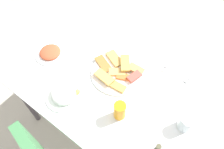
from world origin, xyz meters
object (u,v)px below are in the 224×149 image
object	(u,v)px
dining_table	(109,86)
spoon	(174,76)
pide_platter	(117,72)
salad_plate_greens	(50,53)
soda_can	(120,111)
drinking_glass	(186,123)
salad_plate_rice	(64,94)
paper_napkin	(175,74)
fork	(177,72)

from	to	relation	value
dining_table	spoon	distance (m)	0.43
pide_platter	salad_plate_greens	bearing A→B (deg)	18.05
soda_can	drinking_glass	size ratio (longest dim) A/B	1.21
dining_table	drinking_glass	size ratio (longest dim) A/B	12.10
salad_plate_greens	salad_plate_rice	world-z (taller)	salad_plate_rice
salad_plate_greens	soda_can	xyz separation A→B (m)	(-0.64, 0.08, 0.05)
paper_napkin	spoon	world-z (taller)	spoon
fork	pide_platter	bearing A→B (deg)	35.00
drinking_glass	fork	bearing A→B (deg)	-56.93
dining_table	drinking_glass	bearing A→B (deg)	-179.38
pide_platter	salad_plate_rice	distance (m)	0.36
salad_plate_rice	fork	bearing A→B (deg)	-129.35
salad_plate_rice	fork	world-z (taller)	salad_plate_rice
soda_can	spoon	xyz separation A→B (m)	(-0.12, -0.42, -0.06)
salad_plate_greens	soda_can	distance (m)	0.64
pide_platter	soda_can	xyz separation A→B (m)	(-0.18, 0.23, 0.05)
drinking_glass	fork	world-z (taller)	drinking_glass
spoon	fork	bearing A→B (deg)	-94.89
soda_can	pide_platter	bearing A→B (deg)	-51.45
paper_napkin	spoon	distance (m)	0.02
dining_table	spoon	bearing A→B (deg)	-139.73
dining_table	paper_napkin	size ratio (longest dim) A/B	8.79
salad_plate_greens	dining_table	bearing A→B (deg)	-170.57
salad_plate_greens	soda_can	bearing A→B (deg)	172.88
salad_plate_rice	soda_can	xyz separation A→B (m)	(-0.33, -0.10, 0.04)
salad_plate_rice	drinking_glass	world-z (taller)	drinking_glass
pide_platter	dining_table	bearing A→B (deg)	79.23
dining_table	paper_napkin	world-z (taller)	paper_napkin
salad_plate_greens	drinking_glass	xyz separation A→B (m)	(-0.95, -0.08, 0.03)
paper_napkin	drinking_glass	bearing A→B (deg)	124.71
soda_can	spoon	bearing A→B (deg)	-106.26
dining_table	pide_platter	xyz separation A→B (m)	(-0.01, -0.07, 0.09)
dining_table	spoon	world-z (taller)	spoon
fork	drinking_glass	bearing A→B (deg)	120.88
pide_platter	paper_napkin	size ratio (longest dim) A/B	2.56
dining_table	salad_plate_rice	bearing A→B (deg)	61.16
paper_napkin	fork	size ratio (longest dim) A/B	0.79
salad_plate_rice	spoon	size ratio (longest dim) A/B	1.24
salad_plate_greens	spoon	bearing A→B (deg)	-155.67
spoon	soda_can	bearing A→B (deg)	68.85
salad_plate_rice	spoon	bearing A→B (deg)	-131.23
drinking_glass	spoon	xyz separation A→B (m)	(0.20, -0.26, -0.04)
salad_plate_rice	fork	distance (m)	0.72
salad_plate_rice	dining_table	bearing A→B (deg)	-118.84
salad_plate_greens	drinking_glass	size ratio (longest dim) A/B	2.04
dining_table	soda_can	xyz separation A→B (m)	(-0.20, 0.15, 0.14)
soda_can	paper_napkin	size ratio (longest dim) A/B	0.88
drinking_glass	salad_plate_rice	bearing A→B (deg)	21.52
salad_plate_rice	soda_can	world-z (taller)	soda_can
pide_platter	salad_plate_rice	xyz separation A→B (m)	(0.15, 0.33, 0.01)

